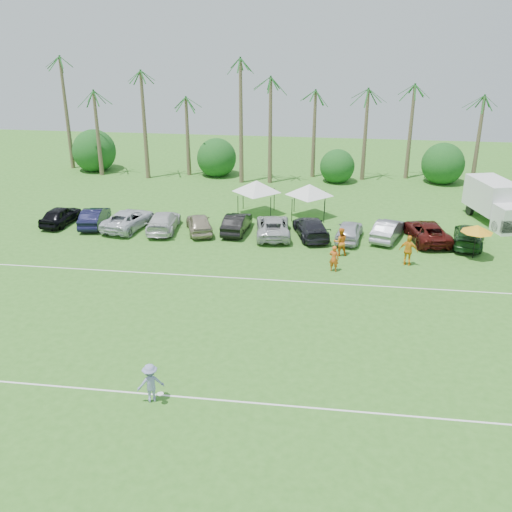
# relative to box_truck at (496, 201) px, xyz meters

# --- Properties ---
(ground) EXTENTS (120.00, 120.00, 0.00)m
(ground) POSITION_rel_box_truck_xyz_m (-18.11, -26.99, -1.68)
(ground) COLOR #346F21
(ground) RESTS_ON ground
(field_lines) EXTENTS (80.00, 12.10, 0.01)m
(field_lines) POSITION_rel_box_truck_xyz_m (-18.11, -18.99, -1.68)
(field_lines) COLOR white
(field_lines) RESTS_ON ground
(palm_tree_0) EXTENTS (2.40, 2.40, 8.90)m
(palm_tree_0) POSITION_rel_box_truck_xyz_m (-40.11, 11.01, 5.80)
(palm_tree_0) COLOR brown
(palm_tree_0) RESTS_ON ground
(palm_tree_1) EXTENTS (2.40, 2.40, 9.90)m
(palm_tree_1) POSITION_rel_box_truck_xyz_m (-35.11, 11.01, 6.67)
(palm_tree_1) COLOR brown
(palm_tree_1) RESTS_ON ground
(palm_tree_2) EXTENTS (2.40, 2.40, 10.90)m
(palm_tree_2) POSITION_rel_box_truck_xyz_m (-30.11, 11.01, 7.53)
(palm_tree_2) COLOR brown
(palm_tree_2) RESTS_ON ground
(palm_tree_3) EXTENTS (2.40, 2.40, 11.90)m
(palm_tree_3) POSITION_rel_box_truck_xyz_m (-26.11, 11.01, 8.38)
(palm_tree_3) COLOR brown
(palm_tree_3) RESTS_ON ground
(palm_tree_4) EXTENTS (2.40, 2.40, 8.90)m
(palm_tree_4) POSITION_rel_box_truck_xyz_m (-22.11, 11.01, 5.80)
(palm_tree_4) COLOR brown
(palm_tree_4) RESTS_ON ground
(palm_tree_5) EXTENTS (2.40, 2.40, 9.90)m
(palm_tree_5) POSITION_rel_box_truck_xyz_m (-18.11, 11.01, 6.67)
(palm_tree_5) COLOR brown
(palm_tree_5) RESTS_ON ground
(palm_tree_6) EXTENTS (2.40, 2.40, 10.90)m
(palm_tree_6) POSITION_rel_box_truck_xyz_m (-14.11, 11.01, 7.53)
(palm_tree_6) COLOR brown
(palm_tree_6) RESTS_ON ground
(palm_tree_7) EXTENTS (2.40, 2.40, 11.90)m
(palm_tree_7) POSITION_rel_box_truck_xyz_m (-10.11, 11.01, 8.38)
(palm_tree_7) COLOR brown
(palm_tree_7) RESTS_ON ground
(palm_tree_8) EXTENTS (2.40, 2.40, 8.90)m
(palm_tree_8) POSITION_rel_box_truck_xyz_m (-5.11, 11.01, 5.80)
(palm_tree_8) COLOR brown
(palm_tree_8) RESTS_ON ground
(palm_tree_9) EXTENTS (2.40, 2.40, 9.90)m
(palm_tree_9) POSITION_rel_box_truck_xyz_m (-0.11, 11.01, 6.67)
(palm_tree_9) COLOR brown
(palm_tree_9) RESTS_ON ground
(bush_tree_0) EXTENTS (4.00, 4.00, 4.00)m
(bush_tree_0) POSITION_rel_box_truck_xyz_m (-37.11, 12.01, 0.11)
(bush_tree_0) COLOR brown
(bush_tree_0) RESTS_ON ground
(bush_tree_1) EXTENTS (4.00, 4.00, 4.00)m
(bush_tree_1) POSITION_rel_box_truck_xyz_m (-24.11, 12.01, 0.11)
(bush_tree_1) COLOR brown
(bush_tree_1) RESTS_ON ground
(bush_tree_2) EXTENTS (4.00, 4.00, 4.00)m
(bush_tree_2) POSITION_rel_box_truck_xyz_m (-12.11, 12.01, 0.11)
(bush_tree_2) COLOR brown
(bush_tree_2) RESTS_ON ground
(bush_tree_3) EXTENTS (4.00, 4.00, 4.00)m
(bush_tree_3) POSITION_rel_box_truck_xyz_m (-2.11, 12.01, 0.11)
(bush_tree_3) COLOR brown
(bush_tree_3) RESTS_ON ground
(sideline_player_a) EXTENTS (0.70, 0.55, 1.69)m
(sideline_player_a) POSITION_rel_box_truck_xyz_m (-12.17, -11.11, -0.84)
(sideline_player_a) COLOR #E05818
(sideline_player_a) RESTS_ON ground
(sideline_player_b) EXTENTS (1.07, 0.91, 1.92)m
(sideline_player_b) POSITION_rel_box_truck_xyz_m (-11.78, -8.44, -0.72)
(sideline_player_b) COLOR orange
(sideline_player_b) RESTS_ON ground
(sideline_player_c) EXTENTS (1.26, 0.82, 2.00)m
(sideline_player_c) POSITION_rel_box_truck_xyz_m (-7.50, -9.53, -0.68)
(sideline_player_c) COLOR orange
(sideline_player_c) RESTS_ON ground
(box_truck) EXTENTS (3.88, 6.50, 3.15)m
(box_truck) POSITION_rel_box_truck_xyz_m (0.00, 0.00, 0.00)
(box_truck) COLOR white
(box_truck) RESTS_ON ground
(canopy_tent_left) EXTENTS (4.02, 4.02, 3.25)m
(canopy_tent_left) POSITION_rel_box_truck_xyz_m (-18.46, -0.54, 1.10)
(canopy_tent_left) COLOR black
(canopy_tent_left) RESTS_ON ground
(canopy_tent_right) EXTENTS (3.87, 3.87, 3.14)m
(canopy_tent_right) POSITION_rel_box_truck_xyz_m (-14.25, -0.69, 1.00)
(canopy_tent_right) COLOR black
(canopy_tent_right) RESTS_ON ground
(market_umbrella) EXTENTS (2.07, 2.07, 2.30)m
(market_umbrella) POSITION_rel_box_truck_xyz_m (-3.08, -7.77, 0.38)
(market_umbrella) COLOR black
(market_umbrella) RESTS_ON ground
(frisbee_player) EXTENTS (1.27, 1.06, 1.71)m
(frisbee_player) POSITION_rel_box_truck_xyz_m (-19.43, -25.38, -0.83)
(frisbee_player) COLOR #8388BA
(frisbee_player) RESTS_ON ground
(parked_car_0) EXTENTS (2.05, 4.29, 1.41)m
(parked_car_0) POSITION_rel_box_truck_xyz_m (-32.98, -5.00, -0.98)
(parked_car_0) COLOR black
(parked_car_0) RESTS_ON ground
(parked_car_1) EXTENTS (2.06, 4.45, 1.41)m
(parked_car_1) POSITION_rel_box_truck_xyz_m (-30.25, -5.05, -0.98)
(parked_car_1) COLOR black
(parked_car_1) RESTS_ON ground
(parked_car_2) EXTENTS (3.25, 5.43, 1.41)m
(parked_car_2) POSITION_rel_box_truck_xyz_m (-27.52, -5.19, -0.98)
(parked_car_2) COLOR silver
(parked_car_2) RESTS_ON ground
(parked_car_3) EXTENTS (2.41, 5.03, 1.41)m
(parked_car_3) POSITION_rel_box_truck_xyz_m (-24.79, -5.29, -0.98)
(parked_car_3) COLOR silver
(parked_car_3) RESTS_ON ground
(parked_car_4) EXTENTS (2.98, 4.47, 1.41)m
(parked_car_4) POSITION_rel_box_truck_xyz_m (-22.06, -5.33, -0.98)
(parked_car_4) COLOR gray
(parked_car_4) RESTS_ON ground
(parked_car_5) EXTENTS (1.77, 4.37, 1.41)m
(parked_car_5) POSITION_rel_box_truck_xyz_m (-19.33, -4.92, -0.98)
(parked_car_5) COLOR black
(parked_car_5) RESTS_ON ground
(parked_car_6) EXTENTS (2.97, 5.34, 1.41)m
(parked_car_6) POSITION_rel_box_truck_xyz_m (-16.61, -5.31, -0.98)
(parked_car_6) COLOR #B4B5B7
(parked_car_6) RESTS_ON ground
(parked_car_7) EXTENTS (3.22, 5.22, 1.41)m
(parked_car_7) POSITION_rel_box_truck_xyz_m (-13.88, -5.14, -0.98)
(parked_car_7) COLOR black
(parked_car_7) RESTS_ON ground
(parked_car_8) EXTENTS (2.26, 4.35, 1.41)m
(parked_car_8) POSITION_rel_box_truck_xyz_m (-11.15, -5.44, -0.98)
(parked_car_8) COLOR #B6B6C2
(parked_car_8) RESTS_ON ground
(parked_car_9) EXTENTS (2.80, 4.54, 1.41)m
(parked_car_9) POSITION_rel_box_truck_xyz_m (-8.42, -4.91, -0.98)
(parked_car_9) COLOR gray
(parked_car_9) RESTS_ON ground
(parked_car_10) EXTENTS (3.16, 5.40, 1.41)m
(parked_car_10) POSITION_rel_box_truck_xyz_m (-5.69, -4.91, -0.98)
(parked_car_10) COLOR #49110E
(parked_car_10) RESTS_ON ground
(parked_car_11) EXTENTS (3.04, 5.19, 1.41)m
(parked_car_11) POSITION_rel_box_truck_xyz_m (-2.96, -5.33, -0.98)
(parked_car_11) COLOR #163817
(parked_car_11) RESTS_ON ground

